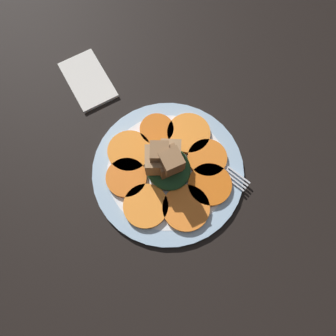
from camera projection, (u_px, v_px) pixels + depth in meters
The scene contains 13 objects.
table_slab at pixel (168, 173), 66.20cm from camera, with size 120.00×120.00×2.00cm, color black.
plate at pixel (168, 171), 64.76cm from camera, with size 29.91×29.91×1.05cm.
carrot_slice_0 at pixel (129, 151), 64.96cm from camera, with size 8.63×8.63×0.95cm, color orange.
carrot_slice_1 at pixel (126, 178), 63.19cm from camera, with size 7.92×7.92×0.95cm, color orange.
carrot_slice_2 at pixel (146, 206), 61.40cm from camera, with size 8.50×8.50×0.95cm, color orange.
carrot_slice_3 at pixel (186, 208), 61.28cm from camera, with size 8.91×8.91×0.95cm, color orange.
carrot_slice_4 at pixel (210, 185), 62.74cm from camera, with size 8.40×8.40×0.95cm, color #D66115.
carrot_slice_5 at pixel (207, 158), 64.50cm from camera, with size 7.79×7.79×0.95cm, color orange.
carrot_slice_6 at pixel (189, 133), 66.21cm from camera, with size 8.75×8.75×0.95cm, color orange.
carrot_slice_7 at pixel (157, 129), 66.48cm from camera, with size 6.91×6.91×0.95cm, color orange.
center_pile at pixel (166, 162), 60.68cm from camera, with size 9.44×8.81×9.65cm.
fork at pixel (209, 158), 64.75cm from camera, with size 18.82×8.41×0.40cm.
napkin at pixel (88, 80), 71.58cm from camera, with size 13.77×8.26×0.80cm.
Camera 1 is at (-17.63, 10.04, 64.02)cm, focal length 35.00 mm.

